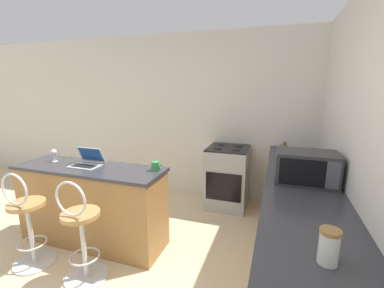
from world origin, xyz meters
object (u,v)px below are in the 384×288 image
bar_stool_far (81,234)px  laptop (88,161)px  pepper_mill (284,151)px  storage_jar (329,246)px  bar_stool_near (27,222)px  stove_range (227,177)px  toaster (302,159)px  microwave (306,167)px  mug_white (280,154)px  mug_blue (284,148)px  wine_glass_tall (54,153)px  mug_green (156,166)px

bar_stool_far → laptop: bearing=122.3°
pepper_mill → storage_jar: size_ratio=1.31×
bar_stool_near → laptop: laptop is taller
laptop → storage_jar: (2.28, -0.97, 0.04)m
stove_range → toaster: bearing=-35.0°
bar_stool_far → toaster: 2.37m
microwave → pepper_mill: microwave is taller
bar_stool_far → storage_jar: size_ratio=5.49×
bar_stool_near → mug_white: (2.33, 1.63, 0.49)m
toaster → mug_blue: 0.68m
mug_blue → storage_jar: size_ratio=0.58×
bar_stool_far → storage_jar: storage_jar is taller
laptop → wine_glass_tall: (-0.47, -0.01, 0.06)m
microwave → wine_glass_tall: size_ratio=3.50×
wine_glass_tall → laptop: bearing=0.9°
mug_green → storage_jar: bearing=-35.4°
pepper_mill → wine_glass_tall: 2.72m
bar_stool_near → storage_jar: size_ratio=5.49×
storage_jar → mug_white: 2.02m
mug_blue → mug_green: 1.82m
mug_green → pepper_mill: pepper_mill is taller
mug_green → wine_glass_tall: size_ratio=0.68×
stove_range → mug_green: (-0.53, -1.29, 0.50)m
bar_stool_far → storage_jar: bearing=-11.2°
mug_white → wine_glass_tall: size_ratio=0.62×
bar_stool_near → bar_stool_far: (0.65, 0.00, 0.00)m
laptop → microwave: size_ratio=0.62×
bar_stool_near → bar_stool_far: size_ratio=1.00×
laptop → microwave: bearing=5.0°
bar_stool_far → toaster: toaster is taller
bar_stool_near → microwave: size_ratio=1.90×
microwave → toaster: 0.51m
bar_stool_far → mug_blue: (1.73, 1.95, 0.49)m
bar_stool_near → stove_range: size_ratio=1.09×
mug_blue → wine_glass_tall: 2.91m
laptop → pepper_mill: size_ratio=1.36×
stove_range → storage_jar: storage_jar is taller
pepper_mill → mug_white: pepper_mill is taller
toaster → mug_white: (-0.23, 0.33, -0.04)m
microwave → toaster: bearing=88.8°
bar_stool_near → mug_green: bearing=31.6°
bar_stool_far → laptop: 0.85m
bar_stool_far → stove_range: (0.97, 1.96, -0.01)m
bar_stool_near → microwave: 2.74m
mug_blue → wine_glass_tall: wine_glass_tall is taller
pepper_mill → laptop: bearing=-156.7°
stove_range → mug_blue: bearing=-0.3°
bar_stool_near → microwave: microwave is taller
mug_blue → pepper_mill: (-0.01, -0.46, 0.07)m
microwave → mug_white: size_ratio=5.69×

